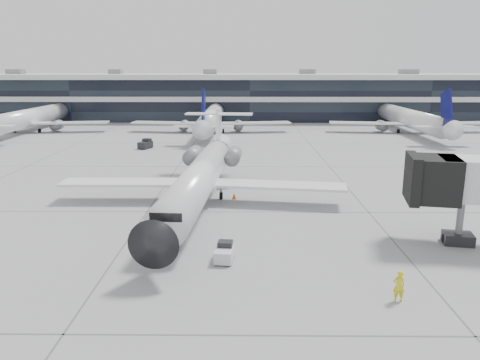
{
  "coord_description": "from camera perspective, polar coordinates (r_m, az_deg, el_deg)",
  "views": [
    {
      "loc": [
        -1.17,
        -40.27,
        12.61
      ],
      "look_at": [
        -1.61,
        1.55,
        2.6
      ],
      "focal_mm": 35.0,
      "sensor_mm": 36.0,
      "label": 1
    }
  ],
  "objects": [
    {
      "name": "bg_jet_center",
      "position": [
        96.34,
        -3.49,
        5.92
      ],
      "size": [
        32.0,
        40.0,
        9.6
      ],
      "primitive_type": null,
      "color": "white",
      "rests_on": "ground"
    },
    {
      "name": "terminal",
      "position": [
        122.51,
        1.16,
        9.9
      ],
      "size": [
        170.0,
        22.0,
        10.0
      ],
      "primitive_type": "cube",
      "color": "black",
      "rests_on": "ground"
    },
    {
      "name": "bg_jet_right",
      "position": [
        101.67,
        19.73,
        5.55
      ],
      "size": [
        32.0,
        40.0,
        9.6
      ],
      "primitive_type": null,
      "color": "white",
      "rests_on": "ground"
    },
    {
      "name": "ramp_worker",
      "position": [
        27.87,
        18.8,
        -12.12
      ],
      "size": [
        0.68,
        0.45,
        1.84
      ],
      "primitive_type": "imported",
      "rotation": [
        0.0,
        0.0,
        3.16
      ],
      "color": "yellow",
      "rests_on": "ground"
    },
    {
      "name": "far_tug",
      "position": [
        77.08,
        -11.44,
        4.31
      ],
      "size": [
        2.22,
        2.81,
        1.56
      ],
      "rotation": [
        0.0,
        0.0,
        -0.36
      ],
      "color": "black",
      "rests_on": "ground"
    },
    {
      "name": "baggage_tug",
      "position": [
        31.75,
        -1.9,
        -8.86
      ],
      "size": [
        1.36,
        2.06,
        1.24
      ],
      "rotation": [
        0.0,
        0.0,
        -0.11
      ],
      "color": "silver",
      "rests_on": "ground"
    },
    {
      "name": "bg_jet_left",
      "position": [
        105.62,
        -24.04,
        5.44
      ],
      "size": [
        32.0,
        40.0,
        9.6
      ],
      "primitive_type": null,
      "color": "white",
      "rests_on": "ground"
    },
    {
      "name": "traffic_cone",
      "position": [
        46.31,
        -0.72,
        -1.96
      ],
      "size": [
        0.52,
        0.52,
        0.63
      ],
      "rotation": [
        0.0,
        0.0,
        -0.24
      ],
      "color": "#E6520C",
      "rests_on": "ground"
    },
    {
      "name": "ground",
      "position": [
        42.22,
        2.16,
        -3.93
      ],
      "size": [
        220.0,
        220.0,
        0.0
      ],
      "primitive_type": "plane",
      "color": "gray",
      "rests_on": "ground"
    },
    {
      "name": "regional_jet",
      "position": [
        44.61,
        -4.72,
        0.58
      ],
      "size": [
        27.44,
        34.28,
        7.91
      ],
      "rotation": [
        0.0,
        0.0,
        -0.07
      ],
      "color": "white",
      "rests_on": "ground"
    }
  ]
}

